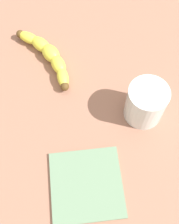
% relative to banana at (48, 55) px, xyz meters
% --- Properties ---
extents(wooden_tabletop, '(1.20, 1.20, 0.03)m').
position_rel_banana_xyz_m(wooden_tabletop, '(-0.09, -0.03, -0.03)').
color(wooden_tabletop, '#92624E').
rests_on(wooden_tabletop, ground).
extents(banana, '(0.19, 0.11, 0.04)m').
position_rel_banana_xyz_m(banana, '(0.00, 0.00, 0.00)').
color(banana, yellow).
rests_on(banana, wooden_tabletop).
extents(smoothie_glass, '(0.08, 0.08, 0.09)m').
position_rel_banana_xyz_m(smoothie_glass, '(-0.19, -0.17, 0.02)').
color(smoothie_glass, silver).
rests_on(smoothie_glass, wooden_tabletop).
extents(folded_napkin, '(0.15, 0.15, 0.01)m').
position_rel_banana_xyz_m(folded_napkin, '(-0.31, -0.02, -0.01)').
color(folded_napkin, slate).
rests_on(folded_napkin, wooden_tabletop).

